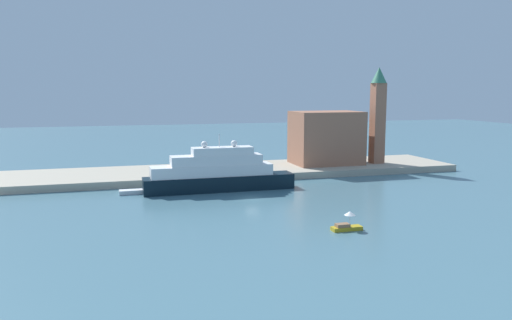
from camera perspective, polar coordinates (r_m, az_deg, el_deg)
name	(u,v)px	position (r m, az deg, el deg)	size (l,w,h in m)	color
ground	(252,199)	(88.30, -0.42, -4.49)	(400.00, 400.00, 0.00)	slate
quay_dock	(221,172)	(113.11, -4.02, -1.36)	(110.00, 20.31, 1.50)	#ADA38E
large_yacht	(217,173)	(95.26, -4.45, -1.54)	(28.84, 4.69, 10.95)	black
small_motorboat	(347,224)	(69.85, 10.35, -7.28)	(4.27, 1.52, 2.64)	#B7991E
work_barge	(135,192)	(95.25, -13.75, -3.55)	(5.56, 1.95, 0.79)	silver
harbor_building	(326,138)	(120.93, 8.05, 2.55)	(15.91, 11.05, 12.59)	#9E664C
bell_tower	(378,111)	(123.95, 13.79, 5.42)	(3.74, 3.74, 23.11)	#9E664C
parked_car	(180,172)	(105.78, -8.73, -1.34)	(3.80, 1.73, 1.41)	black
person_figure	(197,170)	(106.05, -6.79, -1.15)	(0.36, 0.36, 1.82)	maroon
mooring_bollard	(259,172)	(105.72, 0.40, -1.34)	(0.36, 0.36, 0.90)	black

